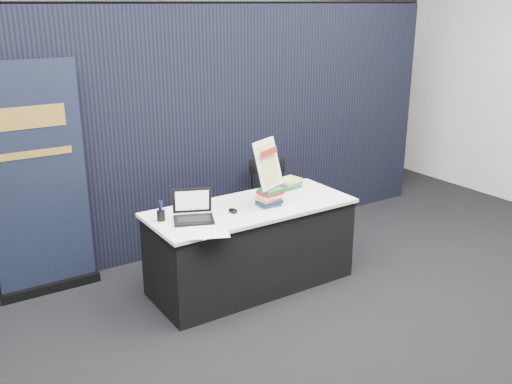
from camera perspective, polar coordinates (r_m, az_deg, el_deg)
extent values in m
plane|color=black|center=(4.80, 3.14, -11.74)|extent=(8.00, 8.00, 0.00)
cube|color=beige|center=(7.76, -14.78, 12.97)|extent=(8.00, 0.02, 3.50)
cube|color=black|center=(5.65, -6.31, 5.95)|extent=(6.00, 0.08, 2.40)
cube|color=black|center=(5.04, -0.49, -5.58)|extent=(1.76, 0.71, 0.72)
cube|color=white|center=(4.90, -0.50, -1.57)|extent=(1.80, 0.75, 0.03)
cube|color=black|center=(4.58, -6.24, -2.81)|extent=(0.38, 0.33, 0.02)
cube|color=black|center=(4.63, -6.92, -1.00)|extent=(0.31, 0.18, 0.22)
cube|color=silver|center=(4.62, -6.88, -1.03)|extent=(0.26, 0.14, 0.17)
ellipsoid|color=black|center=(4.74, -2.32, -1.87)|extent=(0.07, 0.11, 0.03)
cube|color=silver|center=(4.49, -5.27, -3.34)|extent=(0.29, 0.22, 0.00)
cube|color=white|center=(4.34, -4.83, -4.12)|extent=(0.38, 0.33, 0.00)
cube|color=silver|center=(4.39, -5.17, -3.87)|extent=(0.36, 0.33, 0.00)
cylinder|color=black|center=(4.62, -9.49, -2.35)|extent=(0.08, 0.08, 0.09)
cube|color=#18575D|center=(4.90, 1.40, -1.21)|extent=(0.20, 0.15, 0.03)
cube|color=#11174E|center=(4.90, 1.40, -0.92)|extent=(0.20, 0.15, 0.03)
cube|color=orange|center=(4.89, 1.41, -0.63)|extent=(0.20, 0.15, 0.03)
cube|color=#ECECC1|center=(4.88, 1.41, -0.34)|extent=(0.20, 0.15, 0.03)
cube|color=maroon|center=(4.87, 1.41, -0.06)|extent=(0.20, 0.15, 0.03)
cube|color=#1B6727|center=(4.86, 1.41, 0.23)|extent=(0.20, 0.15, 0.03)
cube|color=#1B6727|center=(5.37, 3.35, 0.56)|extent=(0.23, 0.19, 0.03)
cube|color=#535358|center=(5.36, 3.35, 0.86)|extent=(0.23, 0.19, 0.03)
cube|color=#CED956|center=(5.35, 3.36, 1.17)|extent=(0.23, 0.19, 0.03)
cube|color=black|center=(4.84, 1.52, 0.51)|extent=(0.20, 0.10, 0.01)
cylinder|color=black|center=(4.83, 0.14, 1.96)|extent=(0.05, 0.10, 0.30)
cylinder|color=black|center=(4.92, 1.77, 2.26)|extent=(0.05, 0.10, 0.30)
cube|color=white|center=(4.82, 1.22, 2.84)|extent=(0.34, 0.24, 0.41)
cube|color=#DCD38A|center=(4.82, 1.27, 2.82)|extent=(0.27, 0.18, 0.32)
cube|color=maroon|center=(4.79, 1.30, 4.02)|extent=(0.24, 0.12, 0.05)
cube|color=black|center=(5.38, -19.78, -8.92)|extent=(0.85, 0.11, 0.08)
cube|color=black|center=(5.05, -21.00, 0.89)|extent=(0.80, 0.04, 1.99)
cube|color=#B88F39|center=(4.90, -21.69, 6.95)|extent=(0.55, 0.01, 0.18)
cube|color=#B88F39|center=(4.97, -21.28, 3.58)|extent=(0.60, 0.01, 0.06)
cylinder|color=black|center=(5.71, 1.66, -4.24)|extent=(0.02, 0.02, 0.42)
cylinder|color=black|center=(5.92, 4.66, -3.45)|extent=(0.02, 0.02, 0.42)
cylinder|color=black|center=(6.00, -0.39, -3.08)|extent=(0.02, 0.02, 0.42)
cylinder|color=black|center=(6.19, 2.53, -2.38)|extent=(0.02, 0.02, 0.42)
cube|color=black|center=(5.87, 2.14, -1.18)|extent=(0.52, 0.52, 0.04)
cube|color=black|center=(5.91, 1.13, 2.60)|extent=(0.36, 0.17, 0.15)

